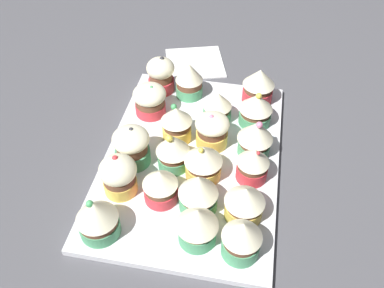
{
  "coord_description": "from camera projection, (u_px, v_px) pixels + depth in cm",
  "views": [
    {
      "loc": [
        48.56,
        9.13,
        54.86
      ],
      "look_at": [
        0.0,
        0.0,
        4.2
      ],
      "focal_mm": 38.23,
      "sensor_mm": 36.0,
      "label": 1
    }
  ],
  "objects": [
    {
      "name": "ground_plane",
      "position": [
        192.0,
        166.0,
        0.75
      ],
      "size": [
        180.0,
        180.0,
        3.0
      ],
      "primitive_type": "cube",
      "color": "#4C4C51"
    },
    {
      "name": "baking_tray",
      "position": [
        192.0,
        158.0,
        0.73
      ],
      "size": [
        44.33,
        30.6,
        1.2
      ],
      "color": "silver",
      "rests_on": "ground_plane"
    },
    {
      "name": "cupcake_0",
      "position": [
        161.0,
        74.0,
        0.83
      ],
      "size": [
        5.72,
        5.72,
        7.84
      ],
      "color": "#D1333D",
      "rests_on": "baking_tray"
    },
    {
      "name": "cupcake_1",
      "position": [
        150.0,
        99.0,
        0.79
      ],
      "size": [
        6.45,
        6.45,
        6.54
      ],
      "color": "#D1333D",
      "rests_on": "baking_tray"
    },
    {
      "name": "cupcake_2",
      "position": [
        132.0,
        146.0,
        0.69
      ],
      "size": [
        6.35,
        6.35,
        7.49
      ],
      "color": "#4C9E6B",
      "rests_on": "baking_tray"
    },
    {
      "name": "cupcake_3",
      "position": [
        119.0,
        175.0,
        0.65
      ],
      "size": [
        6.04,
        6.04,
        7.5
      ],
      "color": "#EFC651",
      "rests_on": "baking_tray"
    },
    {
      "name": "cupcake_4",
      "position": [
        97.0,
        218.0,
        0.6
      ],
      "size": [
        6.28,
        6.28,
        7.32
      ],
      "color": "#4C9E6B",
      "rests_on": "baking_tray"
    },
    {
      "name": "cupcake_5",
      "position": [
        189.0,
        80.0,
        0.82
      ],
      "size": [
        5.55,
        5.55,
        7.61
      ],
      "color": "#4C9E6B",
      "rests_on": "baking_tray"
    },
    {
      "name": "cupcake_6",
      "position": [
        177.0,
        123.0,
        0.73
      ],
      "size": [
        5.7,
        5.7,
        7.6
      ],
      "color": "#EFC651",
      "rests_on": "baking_tray"
    },
    {
      "name": "cupcake_7",
      "position": [
        173.0,
        150.0,
        0.69
      ],
      "size": [
        5.8,
        5.8,
        7.58
      ],
      "color": "#4C9E6B",
      "rests_on": "baking_tray"
    },
    {
      "name": "cupcake_8",
      "position": [
        160.0,
        185.0,
        0.64
      ],
      "size": [
        5.64,
        5.64,
        6.58
      ],
      "color": "#D1333D",
      "rests_on": "baking_tray"
    },
    {
      "name": "cupcake_9",
      "position": [
        217.0,
        106.0,
        0.77
      ],
      "size": [
        5.4,
        5.4,
        6.4
      ],
      "color": "#4C9E6B",
      "rests_on": "baking_tray"
    },
    {
      "name": "cupcake_10",
      "position": [
        212.0,
        130.0,
        0.73
      ],
      "size": [
        6.12,
        6.12,
        6.78
      ],
      "color": "#EFC651",
      "rests_on": "baking_tray"
    },
    {
      "name": "cupcake_11",
      "position": [
        203.0,
        161.0,
        0.67
      ],
      "size": [
        6.39,
        6.39,
        7.08
      ],
      "color": "#EFC651",
      "rests_on": "baking_tray"
    },
    {
      "name": "cupcake_12",
      "position": [
        198.0,
        192.0,
        0.63
      ],
      "size": [
        6.26,
        6.26,
        7.38
      ],
      "color": "#4C9E6B",
      "rests_on": "baking_tray"
    },
    {
      "name": "cupcake_13",
      "position": [
        197.0,
        224.0,
        0.58
      ],
      "size": [
        6.27,
        6.27,
        7.29
      ],
      "color": "#4C9E6B",
      "rests_on": "baking_tray"
    },
    {
      "name": "cupcake_14",
      "position": [
        259.0,
        85.0,
        0.81
      ],
      "size": [
        6.33,
        6.33,
        7.54
      ],
      "color": "#D1333D",
      "rests_on": "baking_tray"
    },
    {
      "name": "cupcake_15",
      "position": [
        256.0,
        109.0,
        0.77
      ],
      "size": [
        6.31,
        6.31,
        7.08
      ],
      "color": "#4C9E6B",
      "rests_on": "baking_tray"
    },
    {
      "name": "cupcake_16",
      "position": [
        255.0,
        137.0,
        0.71
      ],
      "size": [
        6.25,
        6.25,
        7.55
      ],
      "color": "#4C9E6B",
      "rests_on": "baking_tray"
    },
    {
      "name": "cupcake_17",
      "position": [
        253.0,
        164.0,
        0.67
      ],
      "size": [
        5.42,
        5.42,
        6.95
      ],
      "color": "#D1333D",
      "rests_on": "baking_tray"
    },
    {
      "name": "cupcake_18",
      "position": [
        245.0,
        202.0,
        0.62
      ],
      "size": [
        6.25,
        6.25,
        6.49
      ],
      "color": "#EFC651",
      "rests_on": "baking_tray"
    },
    {
      "name": "cupcake_19",
      "position": [
        242.0,
        238.0,
        0.57
      ],
      "size": [
        5.78,
        5.78,
        7.22
      ],
      "color": "#4C9E6B",
      "rests_on": "baking_tray"
    },
    {
      "name": "napkin",
      "position": [
        195.0,
        62.0,
        0.95
      ],
      "size": [
        15.78,
        15.99,
        0.6
      ],
      "primitive_type": "cube",
      "rotation": [
        0.0,
        0.0,
        0.3
      ],
      "color": "white",
      "rests_on": "ground_plane"
    }
  ]
}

